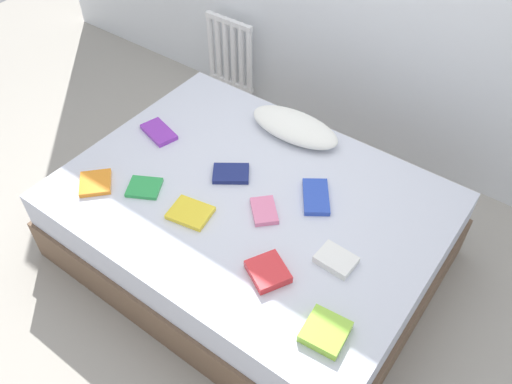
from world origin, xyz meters
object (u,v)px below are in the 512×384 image
textbook_white (336,260)px  textbook_blue (316,197)px  pillow (295,127)px  textbook_red (268,272)px  bed (251,226)px  radiator (230,53)px  textbook_green (144,188)px  textbook_navy (231,174)px  textbook_orange (95,183)px  textbook_purple (159,132)px  textbook_pink (264,211)px  textbook_yellow (190,213)px  textbook_lime (325,332)px

textbook_white → textbook_blue: (-0.29, 0.30, -0.01)m
pillow → textbook_red: bearing=-63.3°
pillow → textbook_white: bearing=-44.8°
bed → textbook_red: textbook_red is taller
radiator → textbook_green: size_ratio=3.31×
textbook_green → textbook_white: bearing=-19.0°
pillow → textbook_navy: bearing=-99.3°
bed → textbook_orange: textbook_orange is taller
textbook_red → textbook_blue: 0.55m
pillow → textbook_white: pillow is taller
textbook_red → textbook_purple: (-1.11, 0.44, -0.01)m
pillow → textbook_navy: 0.51m
radiator → textbook_white: 2.14m
radiator → textbook_red: bearing=-46.8°
bed → textbook_green: textbook_green is taller
textbook_white → textbook_navy: bearing=169.7°
textbook_pink → textbook_navy: same height
radiator → pillow: 1.20m
textbook_purple → textbook_blue: bearing=21.3°
pillow → textbook_orange: size_ratio=3.18×
textbook_blue → radiator: bearing=-161.3°
pillow → textbook_blue: bearing=-44.4°
textbook_pink → textbook_orange: size_ratio=1.01×
radiator → textbook_pink: bearing=-45.8°
pillow → textbook_yellow: 0.85m
textbook_green → textbook_pink: size_ratio=0.94×
textbook_orange → textbook_navy: bearing=85.7°
textbook_blue → textbook_navy: bearing=-110.1°
pillow → textbook_blue: size_ratio=2.31×
pillow → textbook_red: pillow is taller
textbook_green → textbook_purple: bearing=95.3°
pillow → textbook_navy: pillow is taller
textbook_green → textbook_yellow: size_ratio=0.83×
pillow → textbook_green: (-0.39, -0.86, -0.04)m
textbook_red → textbook_blue: size_ratio=0.73×
textbook_navy → textbook_blue: bearing=-20.7°
textbook_lime → textbook_blue: (-0.45, 0.65, -0.01)m
textbook_green → textbook_blue: (0.78, 0.48, 0.00)m
textbook_pink → textbook_purple: bearing=-144.5°
radiator → textbook_blue: radiator is taller
textbook_yellow → textbook_purple: 0.69m
bed → textbook_green: (-0.48, -0.30, 0.26)m
textbook_red → textbook_yellow: (-0.53, 0.07, -0.01)m
bed → textbook_pink: (0.13, -0.06, 0.27)m
textbook_navy → textbook_lime: bearing=-65.3°
textbook_red → textbook_white: 0.33m
bed → textbook_orange: bearing=-148.9°
radiator → textbook_navy: radiator is taller
pillow → textbook_lime: (0.83, -1.02, -0.03)m
textbook_yellow → textbook_orange: 0.57m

